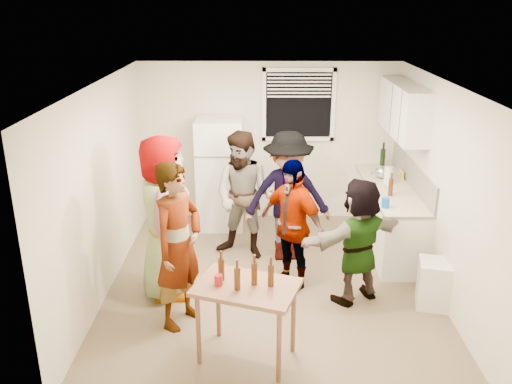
{
  "coord_description": "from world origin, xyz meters",
  "views": [
    {
      "loc": [
        -0.15,
        -6.02,
        3.4
      ],
      "look_at": [
        -0.19,
        0.22,
        1.15
      ],
      "focal_mm": 38.0,
      "sensor_mm": 36.0,
      "label": 1
    }
  ],
  "objects_px": {
    "blue_cup": "(385,208)",
    "beer_bottle_table": "(271,285)",
    "serving_table": "(247,357)",
    "guest_black": "(290,285)",
    "beer_bottle_counter": "(390,196)",
    "guest_back_right": "(286,257)",
    "trash_bin": "(434,286)",
    "guest_orange": "(355,298)",
    "guest_stripe": "(182,321)",
    "refrigerator": "(220,174)",
    "kettle": "(382,178)",
    "guest_grey": "(170,292)",
    "guest_back_left": "(245,255)",
    "red_cup": "(219,285)",
    "wine_bottle": "(382,169)"
  },
  "relations": [
    {
      "from": "guest_back_left",
      "to": "guest_orange",
      "type": "distance_m",
      "value": 1.77
    },
    {
      "from": "beer_bottle_counter",
      "to": "beer_bottle_table",
      "type": "height_order",
      "value": "beer_bottle_counter"
    },
    {
      "from": "trash_bin",
      "to": "red_cup",
      "type": "distance_m",
      "value": 2.67
    },
    {
      "from": "blue_cup",
      "to": "beer_bottle_table",
      "type": "xyz_separation_m",
      "value": [
        -1.48,
        -1.81,
        -0.09
      ]
    },
    {
      "from": "trash_bin",
      "to": "guest_orange",
      "type": "distance_m",
      "value": 0.93
    },
    {
      "from": "guest_black",
      "to": "serving_table",
      "type": "bearing_deg",
      "value": -64.55
    },
    {
      "from": "guest_stripe",
      "to": "guest_back_left",
      "type": "height_order",
      "value": "guest_back_left"
    },
    {
      "from": "kettle",
      "to": "guest_grey",
      "type": "xyz_separation_m",
      "value": [
        -2.9,
        -1.75,
        -0.9
      ]
    },
    {
      "from": "trash_bin",
      "to": "guest_orange",
      "type": "xyz_separation_m",
      "value": [
        -0.88,
        0.14,
        -0.25
      ]
    },
    {
      "from": "guest_grey",
      "to": "guest_back_right",
      "type": "relative_size",
      "value": 1.1
    },
    {
      "from": "beer_bottle_counter",
      "to": "guest_back_right",
      "type": "xyz_separation_m",
      "value": [
        -1.37,
        -0.03,
        -0.9
      ]
    },
    {
      "from": "beer_bottle_counter",
      "to": "guest_back_left",
      "type": "distance_m",
      "value": 2.15
    },
    {
      "from": "beer_bottle_table",
      "to": "beer_bottle_counter",
      "type": "bearing_deg",
      "value": 53.9
    },
    {
      "from": "guest_back_right",
      "to": "guest_orange",
      "type": "relative_size",
      "value": 1.18
    },
    {
      "from": "guest_back_left",
      "to": "kettle",
      "type": "bearing_deg",
      "value": 41.25
    },
    {
      "from": "guest_back_right",
      "to": "kettle",
      "type": "bearing_deg",
      "value": 24.37
    },
    {
      "from": "guest_back_left",
      "to": "guest_black",
      "type": "distance_m",
      "value": 1.02
    },
    {
      "from": "guest_grey",
      "to": "refrigerator",
      "type": "bearing_deg",
      "value": -13.74
    },
    {
      "from": "guest_back_left",
      "to": "guest_back_right",
      "type": "relative_size",
      "value": 0.99
    },
    {
      "from": "refrigerator",
      "to": "wine_bottle",
      "type": "height_order",
      "value": "refrigerator"
    },
    {
      "from": "kettle",
      "to": "red_cup",
      "type": "height_order",
      "value": "kettle"
    },
    {
      "from": "refrigerator",
      "to": "trash_bin",
      "type": "xyz_separation_m",
      "value": [
        2.63,
        -2.37,
        -0.6
      ]
    },
    {
      "from": "guest_grey",
      "to": "beer_bottle_table",
      "type": "bearing_deg",
      "value": -136.54
    },
    {
      "from": "wine_bottle",
      "to": "beer_bottle_counter",
      "type": "distance_m",
      "value": 1.23
    },
    {
      "from": "guest_back_left",
      "to": "guest_back_right",
      "type": "height_order",
      "value": "guest_back_left"
    },
    {
      "from": "wine_bottle",
      "to": "beer_bottle_counter",
      "type": "relative_size",
      "value": 1.32
    },
    {
      "from": "red_cup",
      "to": "guest_back_left",
      "type": "distance_m",
      "value": 2.42
    },
    {
      "from": "guest_orange",
      "to": "guest_grey",
      "type": "bearing_deg",
      "value": -33.68
    },
    {
      "from": "guest_back_right",
      "to": "guest_black",
      "type": "relative_size",
      "value": 1.09
    },
    {
      "from": "refrigerator",
      "to": "red_cup",
      "type": "relative_size",
      "value": 15.94
    },
    {
      "from": "blue_cup",
      "to": "red_cup",
      "type": "height_order",
      "value": "blue_cup"
    },
    {
      "from": "refrigerator",
      "to": "guest_black",
      "type": "bearing_deg",
      "value": -62.63
    },
    {
      "from": "red_cup",
      "to": "beer_bottle_table",
      "type": "bearing_deg",
      "value": -1.22
    },
    {
      "from": "kettle",
      "to": "blue_cup",
      "type": "height_order",
      "value": "kettle"
    },
    {
      "from": "guest_stripe",
      "to": "guest_black",
      "type": "bearing_deg",
      "value": -25.95
    },
    {
      "from": "guest_back_right",
      "to": "guest_black",
      "type": "xyz_separation_m",
      "value": [
        0.01,
        -0.77,
        0.0
      ]
    },
    {
      "from": "serving_table",
      "to": "guest_back_left",
      "type": "xyz_separation_m",
      "value": [
        -0.08,
        2.28,
        0.0
      ]
    },
    {
      "from": "guest_stripe",
      "to": "guest_orange",
      "type": "height_order",
      "value": "guest_orange"
    },
    {
      "from": "wine_bottle",
      "to": "trash_bin",
      "type": "distance_m",
      "value": 2.57
    },
    {
      "from": "kettle",
      "to": "guest_orange",
      "type": "bearing_deg",
      "value": -125.46
    },
    {
      "from": "guest_grey",
      "to": "guest_back_left",
      "type": "distance_m",
      "value": 1.36
    },
    {
      "from": "serving_table",
      "to": "beer_bottle_table",
      "type": "relative_size",
      "value": 4.27
    },
    {
      "from": "trash_bin",
      "to": "guest_back_right",
      "type": "xyz_separation_m",
      "value": [
        -1.65,
        1.23,
        -0.25
      ]
    },
    {
      "from": "serving_table",
      "to": "beer_bottle_table",
      "type": "distance_m",
      "value": 0.85
    },
    {
      "from": "guest_back_left",
      "to": "guest_back_right",
      "type": "distance_m",
      "value": 0.58
    },
    {
      "from": "refrigerator",
      "to": "serving_table",
      "type": "distance_m",
      "value": 3.49
    },
    {
      "from": "guest_stripe",
      "to": "blue_cup",
      "type": "bearing_deg",
      "value": -33.28
    },
    {
      "from": "guest_grey",
      "to": "guest_black",
      "type": "distance_m",
      "value": 1.5
    },
    {
      "from": "serving_table",
      "to": "guest_black",
      "type": "relative_size",
      "value": 0.59
    },
    {
      "from": "guest_back_right",
      "to": "trash_bin",
      "type": "bearing_deg",
      "value": -41.42
    }
  ]
}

